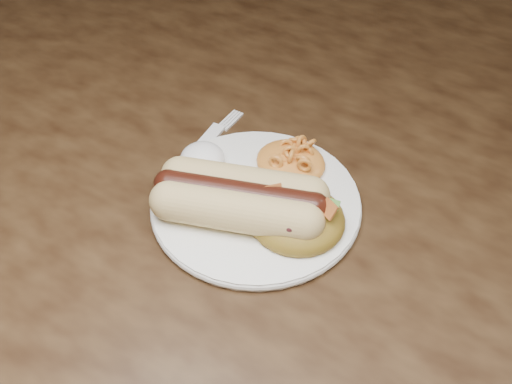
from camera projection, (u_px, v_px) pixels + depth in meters
The scene contains 7 objects.
table at pixel (373, 204), 0.73m from camera, with size 1.60×0.90×0.75m.
plate at pixel (256, 203), 0.60m from camera, with size 0.21×0.21×0.01m, color white.
hotdog at pixel (240, 198), 0.57m from camera, with size 0.14×0.11×0.04m.
mac_and_cheese at pixel (291, 155), 0.62m from camera, with size 0.07×0.07×0.03m, color gold.
sour_cream at pixel (202, 154), 0.62m from camera, with size 0.05×0.05×0.03m, color white.
taco_salad at pixel (297, 211), 0.56m from camera, with size 0.09×0.09×0.04m.
fork at pixel (197, 152), 0.65m from camera, with size 0.02×0.13×0.00m, color white.
Camera 1 is at (0.14, -0.50, 1.19)m, focal length 42.00 mm.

